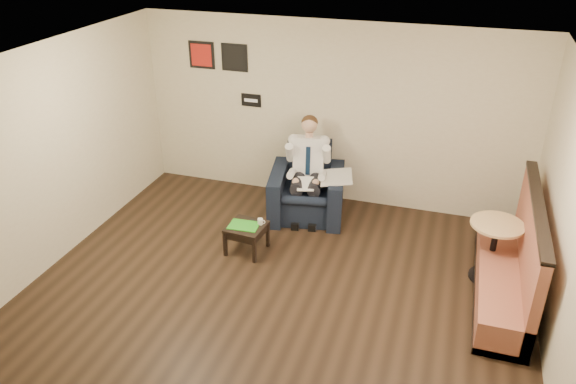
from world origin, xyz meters
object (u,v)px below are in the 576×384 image
(green_folder, at_px, (244,225))
(cafe_table, at_px, (492,251))
(seated_man, at_px, (306,176))
(side_table, at_px, (247,238))
(armchair, at_px, (307,183))
(coffee_mug, at_px, (260,221))
(banquette, at_px, (507,249))
(smartphone, at_px, (254,221))

(green_folder, distance_m, cafe_table, 3.19)
(seated_man, height_order, side_table, seated_man)
(seated_man, distance_m, side_table, 1.32)
(armchair, bearing_deg, side_table, -122.72)
(seated_man, xyz_separation_m, coffee_mug, (-0.35, -1.00, -0.27))
(green_folder, xyz_separation_m, coffee_mug, (0.19, 0.11, 0.04))
(green_folder, xyz_separation_m, cafe_table, (3.17, 0.36, -0.00))
(banquette, distance_m, cafe_table, 0.37)
(coffee_mug, bearing_deg, smartphone, 158.12)
(banquette, height_order, cafe_table, banquette)
(armchair, distance_m, side_table, 1.36)
(armchair, xyz_separation_m, coffee_mug, (-0.33, -1.14, -0.08))
(seated_man, bearing_deg, smartphone, -126.64)
(banquette, bearing_deg, side_table, -178.64)
(green_folder, height_order, cafe_table, cafe_table)
(coffee_mug, xyz_separation_m, smartphone, (-0.11, 0.04, -0.04))
(seated_man, bearing_deg, green_folder, -127.05)
(smartphone, bearing_deg, coffee_mug, -7.10)
(smartphone, distance_m, banquette, 3.23)
(green_folder, height_order, smartphone, green_folder)
(banquette, bearing_deg, green_folder, -178.38)
(side_table, xyz_separation_m, smartphone, (0.06, 0.14, 0.20))
(side_table, relative_size, banquette, 0.20)
(smartphone, relative_size, cafe_table, 0.15)
(green_folder, bearing_deg, banquette, 1.62)
(seated_man, relative_size, green_folder, 3.59)
(side_table, relative_size, green_folder, 1.22)
(armchair, xyz_separation_m, cafe_table, (2.65, -0.89, -0.12))
(banquette, bearing_deg, smartphone, 178.95)
(banquette, xyz_separation_m, cafe_table, (-0.13, 0.26, -0.22))
(smartphone, xyz_separation_m, cafe_table, (3.09, 0.20, 0.00))
(smartphone, height_order, banquette, banquette)
(cafe_table, bearing_deg, side_table, -173.80)
(coffee_mug, relative_size, banquette, 0.03)
(armchair, bearing_deg, seated_man, -90.00)
(coffee_mug, relative_size, cafe_table, 0.10)
(armchair, distance_m, green_folder, 1.35)
(cafe_table, bearing_deg, armchair, 161.47)
(armchair, height_order, smartphone, armchair)
(side_table, relative_size, coffee_mug, 5.79)
(side_table, distance_m, coffee_mug, 0.31)
(side_table, bearing_deg, coffee_mug, 28.91)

